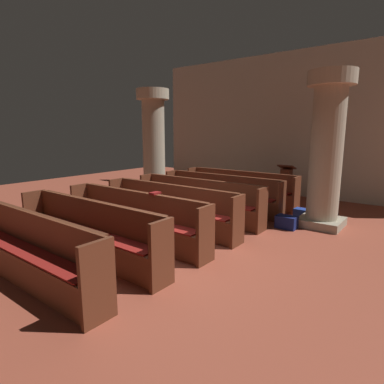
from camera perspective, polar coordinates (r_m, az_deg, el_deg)
ground_plane at (r=5.92m, az=-4.37°, el=-9.63°), size 19.20×19.20×0.00m
back_wall at (r=10.86m, az=17.79°, el=11.31°), size 10.00×0.16×4.50m
pew_row_0 at (r=9.21m, az=8.44°, el=0.90°), size 3.38×0.47×0.94m
pew_row_1 at (r=8.36m, az=5.08°, el=-0.04°), size 3.38×0.46×0.94m
pew_row_2 at (r=7.54m, az=0.99°, el=-1.19°), size 3.38×0.46×0.94m
pew_row_3 at (r=6.78m, az=-4.07°, el=-2.59°), size 3.38×0.47×0.94m
pew_row_4 at (r=6.09m, az=-10.34°, el=-4.31°), size 3.38×0.46×0.94m
pew_row_5 at (r=5.50m, az=-18.13°, el=-6.34°), size 3.38×0.47×0.94m
pew_row_6 at (r=5.04m, az=-27.64°, el=-8.65°), size 3.38×0.47×0.94m
pillar_aisle_side at (r=7.38m, az=22.91°, el=7.21°), size 0.96×0.96×3.28m
pillar_far_side at (r=9.82m, az=-6.85°, el=8.69°), size 0.96×0.96×3.28m
lectern at (r=10.04m, az=16.40°, el=1.15°), size 0.48×0.45×1.08m
hymn_book at (r=5.85m, az=-6.63°, el=-0.19°), size 0.13×0.20×0.04m
kneeler_box_navy at (r=7.20m, az=16.52°, el=-5.17°), size 0.43×0.29×0.27m
kneeler_box_blue at (r=8.16m, az=19.32°, el=-3.65°), size 0.43×0.27×0.22m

